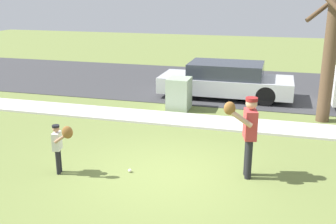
{
  "coord_description": "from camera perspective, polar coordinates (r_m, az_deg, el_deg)",
  "views": [
    {
      "loc": [
        2.06,
        -7.14,
        3.61
      ],
      "look_at": [
        -0.25,
        1.15,
        1.0
      ],
      "focal_mm": 42.5,
      "sensor_mm": 36.0,
      "label": 1
    }
  ],
  "objects": [
    {
      "name": "parked_sedan_silver",
      "position": [
        14.2,
        8.26,
        4.54
      ],
      "size": [
        4.6,
        1.8,
        1.23
      ],
      "rotation": [
        0.0,
        0.0,
        3.14
      ],
      "color": "silver",
      "rests_on": "road_surface"
    },
    {
      "name": "person_child",
      "position": [
        8.33,
        -15.26,
        -4.13
      ],
      "size": [
        0.53,
        0.36,
        1.09
      ],
      "rotation": [
        0.0,
        0.0,
        0.23
      ],
      "color": "black",
      "rests_on": "ground"
    },
    {
      "name": "road_surface",
      "position": [
        16.28,
        7.96,
        3.92
      ],
      "size": [
        36.0,
        6.8,
        0.02
      ],
      "primitive_type": "cube",
      "color": "#38383A",
      "rests_on": "ground"
    },
    {
      "name": "utility_cabinet",
      "position": [
        12.65,
        1.59,
        2.65
      ],
      "size": [
        0.69,
        0.78,
        1.01
      ],
      "primitive_type": "cube",
      "color": "#9EB293",
      "rests_on": "ground"
    },
    {
      "name": "baseball",
      "position": [
        8.41,
        -5.49,
        -8.37
      ],
      "size": [
        0.07,
        0.07,
        0.07
      ],
      "primitive_type": "sphere",
      "color": "white",
      "rests_on": "ground"
    },
    {
      "name": "person_adult",
      "position": [
        7.94,
        11.39,
        -2.33
      ],
      "size": [
        0.65,
        0.72,
        1.67
      ],
      "rotation": [
        0.0,
        0.0,
        -2.91
      ],
      "color": "black",
      "rests_on": "ground"
    },
    {
      "name": "ground_plane",
      "position": [
        11.43,
        4.4,
        -1.61
      ],
      "size": [
        48.0,
        48.0,
        0.0
      ],
      "primitive_type": "plane",
      "color": "olive"
    },
    {
      "name": "street_tree_near",
      "position": [
        11.96,
        22.42,
        9.62
      ],
      "size": [
        1.84,
        1.88,
        4.4
      ],
      "color": "brown",
      "rests_on": "ground"
    },
    {
      "name": "sidewalk_strip",
      "position": [
        11.51,
        4.5,
        -1.31
      ],
      "size": [
        36.0,
        1.2,
        0.06
      ],
      "primitive_type": "cube",
      "color": "beige",
      "rests_on": "ground"
    }
  ]
}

